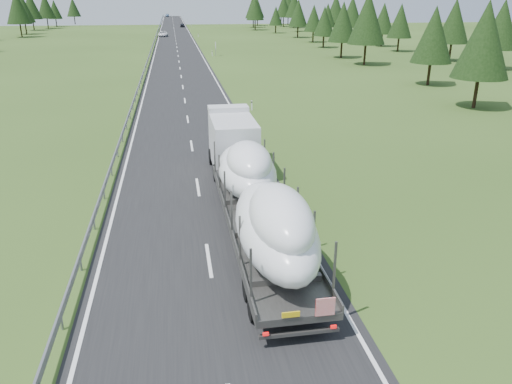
{
  "coord_description": "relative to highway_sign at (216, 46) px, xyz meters",
  "views": [
    {
      "loc": [
        -1.03,
        -19.05,
        10.62
      ],
      "look_at": [
        2.44,
        2.31,
        2.13
      ],
      "focal_mm": 35.0,
      "sensor_mm": 36.0,
      "label": 1
    }
  ],
  "objects": [
    {
      "name": "ground",
      "position": [
        -7.2,
        -80.0,
        -1.81
      ],
      "size": [
        400.0,
        400.0,
        0.0
      ],
      "primitive_type": "plane",
      "color": "#2E4818",
      "rests_on": "ground"
    },
    {
      "name": "road_surface",
      "position": [
        -7.2,
        20.0,
        -1.8
      ],
      "size": [
        10.0,
        400.0,
        0.02
      ],
      "primitive_type": "cube",
      "color": "black",
      "rests_on": "ground"
    },
    {
      "name": "guardrail",
      "position": [
        -12.5,
        19.94,
        -1.21
      ],
      "size": [
        0.1,
        400.0,
        0.76
      ],
      "color": "slate",
      "rests_on": "ground"
    },
    {
      "name": "marker_posts",
      "position": [
        -0.7,
        75.0,
        -1.27
      ],
      "size": [
        0.13,
        350.08,
        1.0
      ],
      "color": "silver",
      "rests_on": "ground"
    },
    {
      "name": "highway_sign",
      "position": [
        0.0,
        0.0,
        0.0
      ],
      "size": [
        0.08,
        0.9,
        2.6
      ],
      "color": "slate",
      "rests_on": "ground"
    },
    {
      "name": "tree_line_right",
      "position": [
        31.66,
        13.6,
        4.99
      ],
      "size": [
        27.35,
        244.2,
        12.57
      ],
      "color": "black",
      "rests_on": "ground"
    },
    {
      "name": "boat_truck",
      "position": [
        -4.76,
        -76.69,
        0.48
      ],
      "size": [
        3.01,
        20.66,
        4.24
      ],
      "color": "silver",
      "rests_on": "ground"
    },
    {
      "name": "distant_van",
      "position": [
        -10.62,
        53.07,
        -1.08
      ],
      "size": [
        2.73,
        5.4,
        1.46
      ],
      "primitive_type": "imported",
      "rotation": [
        0.0,
        0.0,
        -0.06
      ],
      "color": "white",
      "rests_on": "ground"
    },
    {
      "name": "distant_car_dark",
      "position": [
        -3.97,
        99.9,
        -1.1
      ],
      "size": [
        1.67,
        4.14,
        1.41
      ],
      "primitive_type": "imported",
      "rotation": [
        0.0,
        0.0,
        -0.0
      ],
      "color": "black",
      "rests_on": "ground"
    },
    {
      "name": "distant_car_blue",
      "position": [
        -10.0,
        208.32,
        -1.02
      ],
      "size": [
        1.89,
        4.87,
        1.58
      ],
      "primitive_type": "imported",
      "rotation": [
        0.0,
        0.0,
        -0.05
      ],
      "color": "#15273C",
      "rests_on": "ground"
    }
  ]
}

